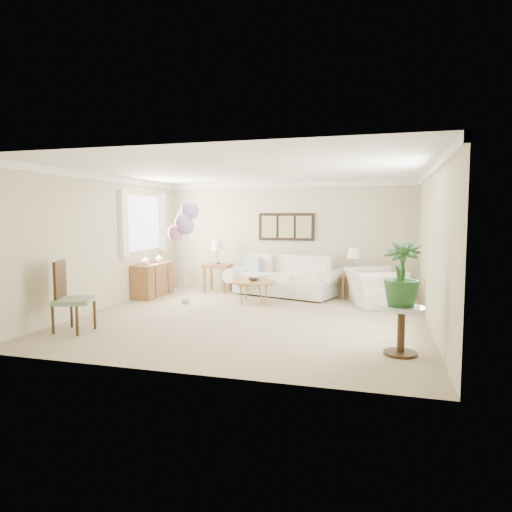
# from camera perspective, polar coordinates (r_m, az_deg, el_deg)

# --- Properties ---
(ground_plane) EXTENTS (6.00, 6.00, 0.00)m
(ground_plane) POSITION_cam_1_polar(r_m,az_deg,el_deg) (8.20, -0.58, -7.70)
(ground_plane) COLOR tan
(room_shell) EXTENTS (6.04, 6.04, 2.60)m
(room_shell) POSITION_cam_1_polar(r_m,az_deg,el_deg) (8.12, -1.15, 3.76)
(room_shell) COLOR #BAB191
(room_shell) RESTS_ON ground
(wall_art_triptych) EXTENTS (1.35, 0.06, 0.65)m
(wall_art_triptych) POSITION_cam_1_polar(r_m,az_deg,el_deg) (10.88, 3.82, 3.66)
(wall_art_triptych) COLOR black
(wall_art_triptych) RESTS_ON ground
(sofa) EXTENTS (2.72, 1.53, 0.91)m
(sofa) POSITION_cam_1_polar(r_m,az_deg,el_deg) (10.41, 3.67, -2.97)
(sofa) COLOR silver
(sofa) RESTS_ON ground
(end_table_left) EXTENTS (0.61, 0.56, 0.67)m
(end_table_left) POSITION_cam_1_polar(r_m,az_deg,el_deg) (10.93, -4.86, -1.54)
(end_table_left) COLOR brown
(end_table_left) RESTS_ON ground
(end_table_right) EXTENTS (0.52, 0.47, 0.56)m
(end_table_right) POSITION_cam_1_polar(r_m,az_deg,el_deg) (10.19, 12.09, -2.62)
(end_table_right) COLOR brown
(end_table_right) RESTS_ON ground
(lamp_left) EXTENTS (0.32, 0.32, 0.56)m
(lamp_left) POSITION_cam_1_polar(r_m,az_deg,el_deg) (10.88, -4.88, 1.26)
(lamp_left) COLOR gray
(lamp_left) RESTS_ON end_table_left
(lamp_right) EXTENTS (0.31, 0.31, 0.55)m
(lamp_right) POSITION_cam_1_polar(r_m,az_deg,el_deg) (10.13, 12.15, 0.23)
(lamp_right) COLOR gray
(lamp_right) RESTS_ON end_table_right
(coffee_table) EXTENTS (0.90, 0.90, 0.46)m
(coffee_table) POSITION_cam_1_polar(r_m,az_deg,el_deg) (9.53, -0.30, -3.34)
(coffee_table) COLOR #A06C2B
(coffee_table) RESTS_ON ground
(decor_bowl) EXTENTS (0.26, 0.26, 0.06)m
(decor_bowl) POSITION_cam_1_polar(r_m,az_deg,el_deg) (9.55, -0.28, -2.92)
(decor_bowl) COLOR #322521
(decor_bowl) RESTS_ON coffee_table
(armchair) EXTENTS (1.32, 1.41, 0.75)m
(armchair) POSITION_cam_1_polar(r_m,az_deg,el_deg) (9.47, 14.58, -3.84)
(armchair) COLOR silver
(armchair) RESTS_ON ground
(side_table) EXTENTS (0.59, 0.59, 0.64)m
(side_table) POSITION_cam_1_polar(r_m,az_deg,el_deg) (6.25, 17.71, -7.43)
(side_table) COLOR silver
(side_table) RESTS_ON ground
(potted_plant) EXTENTS (0.58, 0.58, 0.85)m
(potted_plant) POSITION_cam_1_polar(r_m,az_deg,el_deg) (6.16, 17.71, -2.13)
(potted_plant) COLOR #254822
(potted_plant) RESTS_ON side_table
(accent_chair) EXTENTS (0.71, 0.70, 1.11)m
(accent_chair) POSITION_cam_1_polar(r_m,az_deg,el_deg) (7.72, -22.34, -4.52)
(accent_chair) COLOR gray
(accent_chair) RESTS_ON ground
(credenza) EXTENTS (0.46, 1.20, 0.74)m
(credenza) POSITION_cam_1_polar(r_m,az_deg,el_deg) (10.56, -12.77, -2.92)
(credenza) COLOR brown
(credenza) RESTS_ON ground
(vase_white) EXTENTS (0.22, 0.22, 0.21)m
(vase_white) POSITION_cam_1_polar(r_m,az_deg,el_deg) (10.19, -13.65, -0.55)
(vase_white) COLOR silver
(vase_white) RESTS_ON credenza
(vase_sage) EXTENTS (0.24, 0.24, 0.20)m
(vase_sage) POSITION_cam_1_polar(r_m,az_deg,el_deg) (10.72, -12.06, -0.27)
(vase_sage) COLOR silver
(vase_sage) RESTS_ON credenza
(balloon_cluster) EXTENTS (0.61, 0.54, 2.10)m
(balloon_cluster) POSITION_cam_1_polar(r_m,az_deg,el_deg) (9.37, -8.89, 4.41)
(balloon_cluster) COLOR gray
(balloon_cluster) RESTS_ON ground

